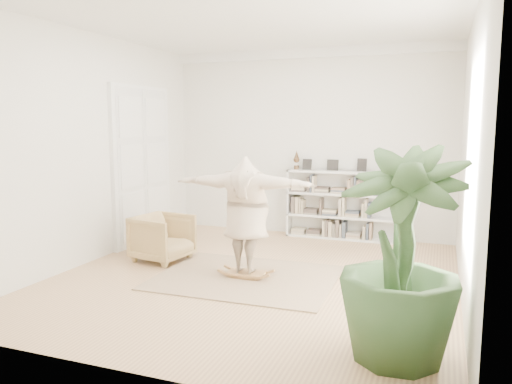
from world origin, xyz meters
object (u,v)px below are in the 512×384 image
bookshelf (344,206)px  houseplant (400,255)px  armchair (163,238)px  rocker_board (246,273)px  person (246,212)px

bookshelf → houseplant: size_ratio=1.10×
houseplant → armchair: bearing=150.2°
bookshelf → armchair: (-2.44, -2.53, -0.26)m
bookshelf → armchair: bookshelf is taller
rocker_board → houseplant: 3.01m
armchair → rocker_board: bearing=-94.9°
bookshelf → rocker_board: size_ratio=4.09×
person → houseplant: (2.23, -1.79, 0.04)m
houseplant → rocker_board: bearing=141.2°
rocker_board → bookshelf: bearing=72.8°
armchair → bookshelf: bearing=-35.0°
armchair → person: size_ratio=0.40×
armchair → person: 1.75m
armchair → rocker_board: 1.68m
rocker_board → houseplant: (2.23, -1.79, 0.93)m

